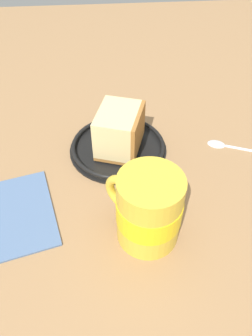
% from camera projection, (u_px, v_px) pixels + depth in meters
% --- Properties ---
extents(ground_plane, '(1.44, 1.44, 0.04)m').
position_uv_depth(ground_plane, '(165.00, 174.00, 0.54)').
color(ground_plane, '#936D47').
extents(small_plate, '(0.16, 0.16, 0.01)m').
position_uv_depth(small_plate, '(118.00, 147.00, 0.55)').
color(small_plate, black).
rests_on(small_plate, ground_plane).
extents(cake_slice, '(0.09, 0.10, 0.07)m').
position_uv_depth(cake_slice, '(119.00, 130.00, 0.53)').
color(cake_slice, '#9E662D').
rests_on(cake_slice, small_plate).
extents(tea_mug, '(0.09, 0.09, 0.10)m').
position_uv_depth(tea_mug, '(148.00, 209.00, 0.40)').
color(tea_mug, gold).
rests_on(tea_mug, ground_plane).
extents(teaspoon, '(0.12, 0.06, 0.01)m').
position_uv_depth(teaspoon, '(229.00, 145.00, 0.56)').
color(teaspoon, silver).
rests_on(teaspoon, ground_plane).
extents(folded_napkin, '(0.17, 0.17, 0.01)m').
position_uv_depth(folded_napkin, '(3.00, 217.00, 0.46)').
color(folded_napkin, slate).
rests_on(folded_napkin, ground_plane).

